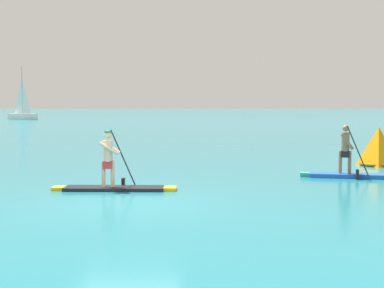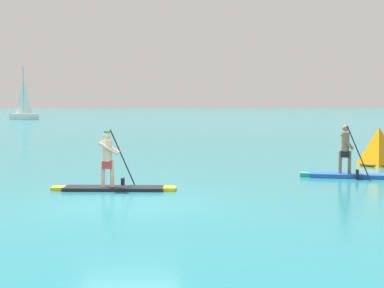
# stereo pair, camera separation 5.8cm
# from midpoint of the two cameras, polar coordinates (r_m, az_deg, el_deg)

# --- Properties ---
(ground) EXTENTS (440.00, 440.00, 0.00)m
(ground) POSITION_cam_midpoint_polar(r_m,az_deg,el_deg) (13.48, -6.54, -5.98)
(ground) COLOR #1E727F
(paddleboarder_mid_center) EXTENTS (3.43, 0.94, 1.70)m
(paddleboarder_mid_center) POSITION_cam_midpoint_polar(r_m,az_deg,el_deg) (15.28, -8.12, -3.52)
(paddleboarder_mid_center) COLOR black
(paddleboarder_mid_center) RESTS_ON ground
(paddleboarder_far_right) EXTENTS (3.11, 1.20, 1.70)m
(paddleboarder_far_right) POSITION_cam_midpoint_polar(r_m,az_deg,el_deg) (18.35, 16.00, -2.38)
(paddleboarder_far_right) COLOR blue
(paddleboarder_far_right) RESTS_ON ground
(race_marker_buoy) EXTENTS (1.48, 1.48, 1.48)m
(race_marker_buoy) POSITION_cam_midpoint_polar(r_m,az_deg,el_deg) (22.19, 18.85, -0.40)
(race_marker_buoy) COLOR orange
(race_marker_buoy) RESTS_ON ground
(sailboat_left_horizon) EXTENTS (4.44, 2.55, 7.53)m
(sailboat_left_horizon) POSITION_cam_midpoint_polar(r_m,az_deg,el_deg) (83.19, -17.00, 3.13)
(sailboat_left_horizon) COLOR white
(sailboat_left_horizon) RESTS_ON ground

